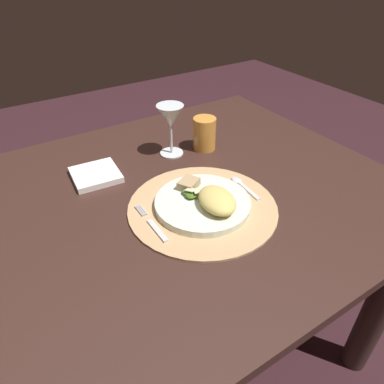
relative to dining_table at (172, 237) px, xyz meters
The scene contains 12 objects.
ground_plane 0.59m from the dining_table, ahead, with size 6.00×6.00×0.00m, color #351A20.
dining_table is the anchor object (origin of this frame).
placemat 0.19m from the dining_table, 68.13° to the right, with size 0.38×0.38×0.01m, color tan.
dinner_plate 0.20m from the dining_table, 68.13° to the right, with size 0.24×0.24×0.02m, color silver.
pasta_serving 0.25m from the dining_table, 68.58° to the right, with size 0.12×0.08×0.04m, color #DFC567.
salad_greens 0.20m from the dining_table, 64.15° to the right, with size 0.06×0.08×0.03m.
bread_piece 0.20m from the dining_table, 37.24° to the right, with size 0.05×0.04×0.02m, color tan.
fork 0.22m from the dining_table, 137.73° to the right, with size 0.01×0.15×0.00m.
spoon 0.26m from the dining_table, 22.22° to the right, with size 0.03×0.12×0.01m.
napkin 0.29m from the dining_table, 126.79° to the left, with size 0.13×0.13×0.02m, color white.
wine_glass 0.36m from the dining_table, 59.19° to the left, with size 0.08×0.08×0.16m.
amber_tumbler 0.35m from the dining_table, 36.51° to the left, with size 0.07×0.07×0.11m, color gold.
Camera 1 is at (-0.37, -0.68, 1.31)m, focal length 32.87 mm.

